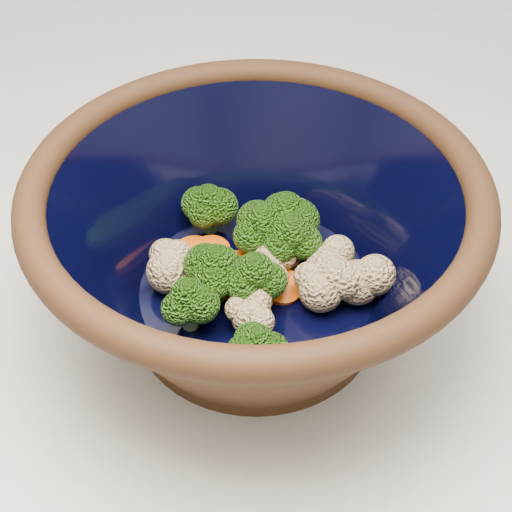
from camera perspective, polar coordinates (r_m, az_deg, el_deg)
counter at (r=0.97m, az=1.21°, el=-18.24°), size 1.20×1.20×0.90m
mixing_bowl at (r=0.49m, az=-0.00°, el=1.08°), size 0.32×0.32×0.14m
vegetable_pile at (r=0.51m, az=0.35°, el=-0.23°), size 0.16×0.16×0.05m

